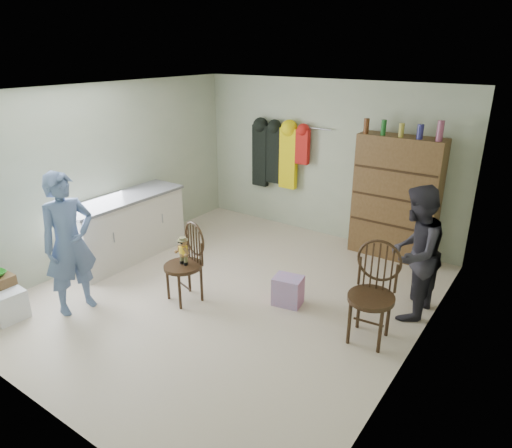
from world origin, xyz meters
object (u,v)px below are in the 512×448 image
Objects in this scene: counter at (126,227)px; dresser at (396,198)px; chair_front at (186,258)px; chair_far at (374,289)px.

dresser is (3.20, 2.30, 0.44)m from counter.
chair_front is at bearing -121.00° from dresser.
counter is at bearing 175.98° from chair_far.
counter is 1.70× the size of chair_far.
counter is 1.87× the size of chair_front.
counter is 3.96m from dresser.
counter is 3.75m from chair_far.
chair_front reaches higher than counter.
dresser reaches higher than chair_far.
chair_far reaches higher than chair_front.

